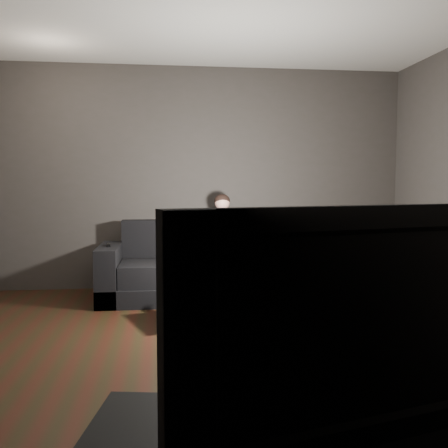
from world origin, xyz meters
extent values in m
plane|color=black|center=(0.00, 0.00, 0.00)|extent=(5.00, 5.00, 0.00)
cube|color=#3E3A36|center=(0.00, 2.50, 1.35)|extent=(5.00, 0.04, 2.70)
cube|color=#3E3A36|center=(0.00, -2.50, 1.35)|extent=(5.00, 0.04, 2.70)
cube|color=black|center=(-0.08, 1.84, 0.10)|extent=(2.21, 0.96, 0.19)
cube|color=black|center=(-0.52, 1.73, 0.31)|extent=(0.87, 0.67, 0.23)
cube|color=black|center=(0.36, 1.73, 0.31)|extent=(0.87, 0.67, 0.23)
cube|color=black|center=(-0.08, 2.20, 0.64)|extent=(1.77, 0.22, 0.43)
cube|color=black|center=(-1.07, 1.84, 0.30)|extent=(0.22, 0.96, 0.60)
cube|color=black|center=(0.92, 1.84, 0.30)|extent=(0.22, 0.96, 0.60)
cube|color=black|center=(0.17, 1.72, 0.49)|extent=(0.28, 0.36, 0.13)
cube|color=#1D419F|center=(0.17, 1.90, 0.74)|extent=(0.28, 0.20, 0.39)
cube|color=yellow|center=(0.17, 1.82, 0.80)|extent=(0.09, 0.09, 0.09)
cube|color=red|center=(0.17, 1.82, 0.80)|extent=(0.06, 0.06, 0.06)
cylinder|color=tan|center=(0.17, 1.90, 0.96)|extent=(0.07, 0.07, 0.06)
sphere|color=tan|center=(0.17, 1.90, 1.07)|extent=(0.17, 0.17, 0.17)
ellipsoid|color=black|center=(0.17, 1.91, 1.08)|extent=(0.18, 0.18, 0.15)
cylinder|color=#1D419F|center=(0.00, 1.84, 0.81)|extent=(0.08, 0.21, 0.18)
cylinder|color=#1D419F|center=(0.35, 1.84, 0.81)|extent=(0.08, 0.21, 0.18)
cylinder|color=tan|center=(0.05, 1.69, 0.77)|extent=(0.13, 0.22, 0.10)
cylinder|color=tan|center=(0.30, 1.69, 0.77)|extent=(0.13, 0.22, 0.10)
sphere|color=tan|center=(0.10, 1.60, 0.76)|extent=(0.08, 0.08, 0.08)
sphere|color=tan|center=(0.25, 1.60, 0.76)|extent=(0.08, 0.08, 0.08)
cylinder|color=tan|center=(0.10, 1.53, 0.28)|extent=(0.08, 0.08, 0.32)
cylinder|color=tan|center=(0.25, 1.53, 0.28)|extent=(0.08, 0.08, 0.32)
cube|color=red|center=(0.25, 1.40, 0.90)|extent=(0.05, 0.07, 0.18)
cube|color=maroon|center=(0.25, 1.38, 0.95)|extent=(0.03, 0.01, 0.03)
cylinder|color=white|center=(0.25, 1.38, 0.89)|extent=(0.02, 0.01, 0.02)
ellipsoid|color=white|center=(0.10, 1.41, 0.86)|extent=(0.06, 0.09, 0.14)
cylinder|color=black|center=(0.10, 1.38, 0.91)|extent=(0.02, 0.01, 0.02)
cube|color=black|center=(-1.07, 1.79, 0.62)|extent=(0.05, 0.14, 0.03)
cube|color=black|center=(-1.07, 1.83, 0.63)|extent=(0.02, 0.02, 0.00)
cube|color=black|center=(0.03, 0.95, 0.34)|extent=(1.12, 0.81, 0.05)
cube|color=black|center=(-0.43, 0.75, 0.16)|extent=(0.06, 0.06, 0.32)
cube|color=black|center=(0.49, 0.75, 0.16)|extent=(0.06, 0.06, 0.32)
cube|color=black|center=(-0.43, 1.16, 0.16)|extent=(0.06, 0.06, 0.32)
cube|color=black|center=(0.49, 1.16, 0.16)|extent=(0.06, 0.06, 0.32)
imported|color=black|center=(0.04, -2.27, 0.87)|extent=(1.16, 0.45, 0.67)
camera|label=1|loc=(-0.48, -3.66, 1.26)|focal=40.00mm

